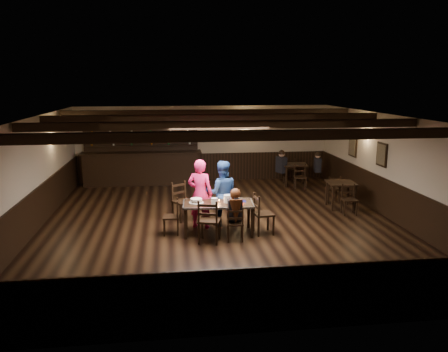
{
  "coord_description": "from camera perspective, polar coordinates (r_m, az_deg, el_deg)",
  "views": [
    {
      "loc": [
        -1.24,
        -10.54,
        3.53
      ],
      "look_at": [
        0.12,
        0.2,
        1.19
      ],
      "focal_mm": 35.0,
      "sensor_mm": 36.0,
      "label": 1
    }
  ],
  "objects": [
    {
      "name": "chair_end_left",
      "position": [
        10.36,
        -6.56,
        -4.93
      ],
      "size": [
        0.39,
        0.4,
        0.84
      ],
      "color": "black",
      "rests_on": "ground"
    },
    {
      "name": "seated_person",
      "position": [
        9.77,
        1.47,
        -3.94
      ],
      "size": [
        0.32,
        0.48,
        0.78
      ],
      "color": "black",
      "rests_on": "ground"
    },
    {
      "name": "room_shell",
      "position": [
        10.8,
        -0.46,
        2.7
      ],
      "size": [
        9.02,
        10.02,
        2.71
      ],
      "color": "#BFB19E",
      "rests_on": "ground"
    },
    {
      "name": "woman_pink",
      "position": [
        10.66,
        -3.14,
        -2.33
      ],
      "size": [
        0.73,
        0.6,
        1.71
      ],
      "primitive_type": "imported",
      "rotation": [
        0.0,
        0.0,
        2.79
      ],
      "color": "#FF279A",
      "rests_on": "ground"
    },
    {
      "name": "cake",
      "position": [
        10.25,
        -3.64,
        -3.26
      ],
      "size": [
        0.34,
        0.34,
        0.11
      ],
      "color": "white",
      "rests_on": "dining_table"
    },
    {
      "name": "pepper_shaker",
      "position": [
        10.2,
        1.55,
        -3.34
      ],
      "size": [
        0.03,
        0.03,
        0.09
      ],
      "primitive_type": "cylinder",
      "color": "#A5A8AD",
      "rests_on": "dining_table"
    },
    {
      "name": "drink_glass",
      "position": [
        10.4,
        0.78,
        -2.96
      ],
      "size": [
        0.07,
        0.07,
        0.11
      ],
      "primitive_type": "cylinder",
      "color": "silver",
      "rests_on": "dining_table"
    },
    {
      "name": "man_blue",
      "position": [
        10.84,
        -0.28,
        -2.27
      ],
      "size": [
        0.84,
        0.67,
        1.64
      ],
      "primitive_type": "imported",
      "rotation": [
        0.0,
        0.0,
        3.07
      ],
      "color": "navy",
      "rests_on": "ground"
    },
    {
      "name": "bg_patron_right",
      "position": [
        15.41,
        12.12,
        1.79
      ],
      "size": [
        0.26,
        0.37,
        0.7
      ],
      "color": "black",
      "rests_on": "ground"
    },
    {
      "name": "salt_shaker",
      "position": [
        10.22,
        1.47,
        -3.27
      ],
      "size": [
        0.04,
        0.04,
        0.1
      ],
      "primitive_type": "cylinder",
      "color": "silver",
      "rests_on": "dining_table"
    },
    {
      "name": "back_table_a",
      "position": [
        12.8,
        15.05,
        -1.24
      ],
      "size": [
        0.82,
        0.82,
        0.75
      ],
      "color": "black",
      "rests_on": "ground"
    },
    {
      "name": "chair_far_pushed",
      "position": [
        11.4,
        -5.65,
        -2.83
      ],
      "size": [
        0.63,
        0.63,
        1.0
      ],
      "color": "black",
      "rests_on": "ground"
    },
    {
      "name": "chair_near_right",
      "position": [
        9.83,
        1.48,
        -5.94
      ],
      "size": [
        0.4,
        0.38,
        0.8
      ],
      "color": "black",
      "rests_on": "ground"
    },
    {
      "name": "ground",
      "position": [
        11.18,
        -0.47,
        -6.19
      ],
      "size": [
        10.0,
        10.0,
        0.0
      ],
      "primitive_type": "plane",
      "color": "black",
      "rests_on": "ground"
    },
    {
      "name": "dining_table",
      "position": [
        10.27,
        -0.78,
        -3.91
      ],
      "size": [
        1.7,
        0.93,
        0.75
      ],
      "color": "black",
      "rests_on": "ground"
    },
    {
      "name": "back_table_b",
      "position": [
        15.29,
        9.25,
        1.19
      ],
      "size": [
        0.92,
        0.92,
        0.75
      ],
      "color": "black",
      "rests_on": "ground"
    },
    {
      "name": "chair_near_left",
      "position": [
        9.68,
        -2.03,
        -5.52
      ],
      "size": [
        0.57,
        0.56,
        1.0
      ],
      "color": "black",
      "rests_on": "ground"
    },
    {
      "name": "menu_blue",
      "position": [
        10.38,
        2.02,
        -3.3
      ],
      "size": [
        0.32,
        0.23,
        0.0
      ],
      "primitive_type": "cube",
      "rotation": [
        0.0,
        0.0,
        -0.05
      ],
      "color": "#0D0F44",
      "rests_on": "dining_table"
    },
    {
      "name": "chair_end_right",
      "position": [
        10.31,
        4.76,
        -4.55
      ],
      "size": [
        0.48,
        0.5,
        0.97
      ],
      "color": "black",
      "rests_on": "ground"
    },
    {
      "name": "plate_stack_b",
      "position": [
        10.24,
        0.41,
        -2.98
      ],
      "size": [
        0.16,
        0.16,
        0.19
      ],
      "primitive_type": "cylinder",
      "color": "white",
      "rests_on": "dining_table"
    },
    {
      "name": "bg_patron_left",
      "position": [
        15.07,
        7.51,
        1.9
      ],
      "size": [
        0.34,
        0.43,
        0.79
      ],
      "color": "black",
      "rests_on": "ground"
    },
    {
      "name": "bar_counter",
      "position": [
        15.54,
        -10.67,
        1.6
      ],
      "size": [
        4.14,
        0.7,
        2.2
      ],
      "color": "black",
      "rests_on": "ground"
    },
    {
      "name": "menu_red",
      "position": [
        10.17,
        1.77,
        -3.63
      ],
      "size": [
        0.36,
        0.3,
        0.0
      ],
      "primitive_type": "cube",
      "rotation": [
        0.0,
        0.0,
        -0.35
      ],
      "color": "maroon",
      "rests_on": "dining_table"
    },
    {
      "name": "plate_stack_a",
      "position": [
        10.14,
        -1.26,
        -3.27
      ],
      "size": [
        0.15,
        0.15,
        0.14
      ],
      "primitive_type": "cylinder",
      "color": "white",
      "rests_on": "dining_table"
    },
    {
      "name": "tea_light",
      "position": [
        10.31,
        -0.65,
        -3.28
      ],
      "size": [
        0.05,
        0.05,
        0.06
      ],
      "color": "#A5A8AD",
      "rests_on": "dining_table"
    }
  ]
}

